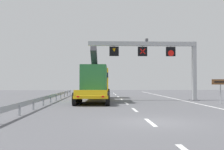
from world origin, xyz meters
name	(u,v)px	position (x,y,z in m)	size (l,w,h in m)	color
ground	(153,122)	(0.00, 0.00, 0.00)	(112.00, 112.00, 0.00)	#5B5B60
lane_markings	(124,101)	(-0.15, 14.75, 0.01)	(0.20, 44.09, 0.01)	silver
edge_line_right	(194,103)	(6.20, 12.00, 0.01)	(0.20, 63.00, 0.01)	silver
overhead_lane_gantry	(156,53)	(3.36, 15.62, 5.07)	(11.75, 0.90, 6.56)	#9EA0A5
heavy_haul_truck_yellow	(96,82)	(-3.01, 16.66, 1.99)	(3.47, 14.14, 5.30)	yellow
tourist_info_sign_brown	(221,85)	(8.45, 11.43, 1.70)	(1.67, 0.15, 2.20)	#9EA0A5
guardrail_left	(53,96)	(-7.22, 14.23, 0.56)	(0.13, 32.47, 0.76)	#999EA3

